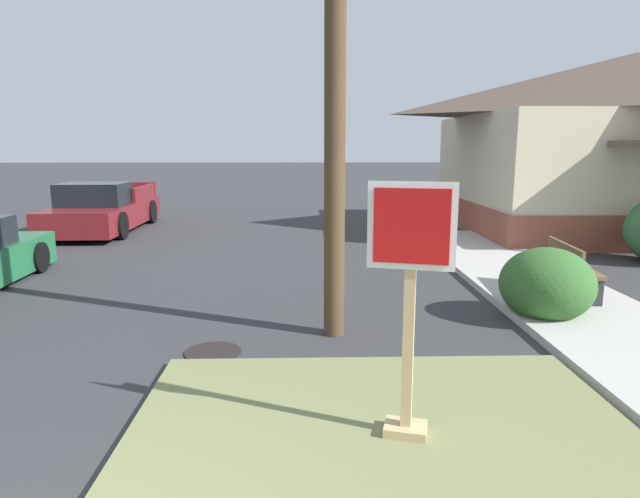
% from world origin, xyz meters
% --- Properties ---
extents(sidewalk_strip, '(2.20, 16.21, 0.12)m').
position_xyz_m(sidewalk_strip, '(6.03, 5.39, 0.06)').
color(sidewalk_strip, '#B2AFA8').
rests_on(sidewalk_strip, ground).
extents(stop_sign, '(0.69, 0.37, 2.18)m').
position_xyz_m(stop_sign, '(2.75, 2.46, 1.13)').
color(stop_sign, tan).
rests_on(stop_sign, grass_corner_patch).
extents(manhole_cover, '(0.70, 0.70, 0.02)m').
position_xyz_m(manhole_cover, '(0.74, 4.59, 0.01)').
color(manhole_cover, black).
rests_on(manhole_cover, ground).
extents(pickup_truck_maroon, '(2.23, 5.31, 1.48)m').
position_xyz_m(pickup_truck_maroon, '(-4.13, 14.44, 0.62)').
color(pickup_truck_maroon, maroon).
rests_on(pickup_truck_maroon, ground).
extents(street_bench, '(0.53, 1.49, 0.85)m').
position_xyz_m(street_bench, '(6.23, 6.70, 0.58)').
color(street_bench, brown).
rests_on(street_bench, sidewalk_strip).
extents(corner_house, '(10.14, 8.87, 5.16)m').
position_xyz_m(corner_house, '(11.49, 14.30, 2.65)').
color(corner_house, brown).
rests_on(corner_house, ground).
extents(shrub_by_curb, '(1.35, 1.35, 1.08)m').
position_xyz_m(shrub_by_curb, '(5.41, 5.75, 0.54)').
color(shrub_by_curb, '#315E29').
rests_on(shrub_by_curb, ground).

